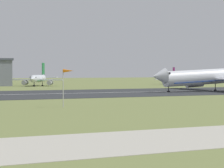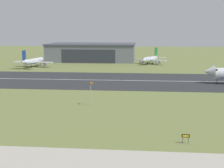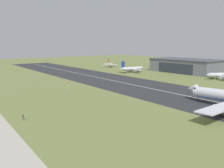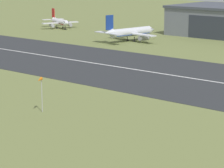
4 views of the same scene
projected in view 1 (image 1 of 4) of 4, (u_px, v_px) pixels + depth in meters
The scene contains 6 objects.
ground_plane at pixel (44, 112), 68.95m from camera, with size 626.48×626.48×0.00m, color olive.
taxiway_road at pixel (126, 141), 39.72m from camera, with size 289.86×12.39×0.05m, color #B2AD9E.
airplane_landing at pixel (222, 76), 137.67m from camera, with size 50.05×53.59×15.13m.
airplane_parked_west at pixel (180, 79), 203.60m from camera, with size 24.37×23.08×8.21m.
airplane_parked_centre at pixel (38, 79), 184.10m from camera, with size 20.30×20.41×9.91m.
windsock_pole at pixel (68, 73), 76.48m from camera, with size 1.72×2.22×6.77m.
Camera 1 is at (-16.09, -16.44, 6.47)m, focal length 70.00 mm.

